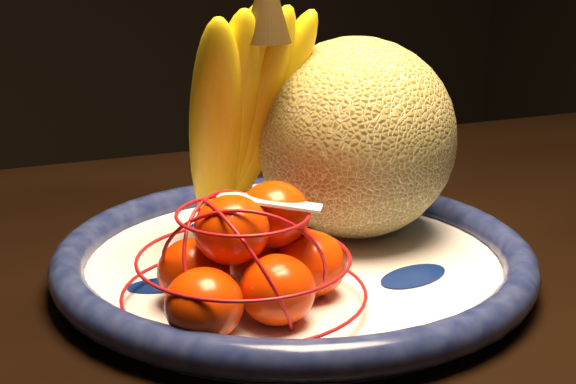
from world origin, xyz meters
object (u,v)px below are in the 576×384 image
dining_table (403,350)px  fruit_bowl (294,260)px  banana_bunch (238,113)px  cantaloupe (356,138)px  mandarin_bag (249,262)px

dining_table → fruit_bowl: (-0.10, 0.02, 0.09)m
fruit_bowl → banana_bunch: 0.13m
fruit_bowl → cantaloupe: bearing=22.9°
dining_table → banana_bunch: size_ratio=7.00×
cantaloupe → banana_bunch: (-0.10, 0.03, 0.03)m
dining_table → banana_bunch: (-0.11, 0.09, 0.20)m
fruit_bowl → banana_bunch: (-0.02, 0.06, 0.11)m
dining_table → banana_bunch: 0.25m
fruit_bowl → cantaloupe: cantaloupe is taller
dining_table → mandarin_bag: 0.21m
banana_bunch → mandarin_bag: size_ratio=1.13×
cantaloupe → mandarin_bag: 0.18m
dining_table → fruit_bowl: bearing=172.5°
fruit_bowl → banana_bunch: banana_bunch is taller
dining_table → banana_bunch: banana_bunch is taller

